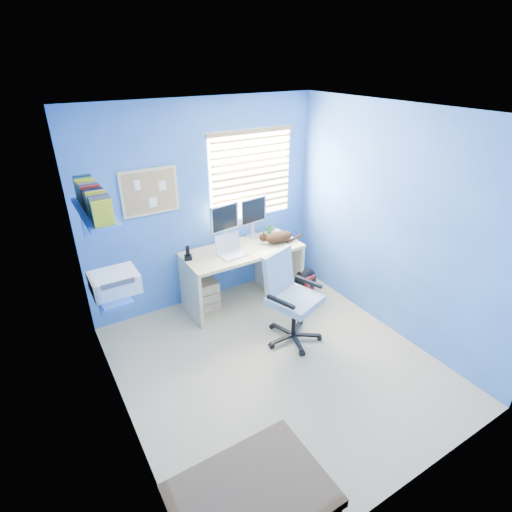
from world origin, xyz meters
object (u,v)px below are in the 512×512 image
desk (243,275)px  laptop (233,247)px  cat (279,237)px  office_chair (290,309)px  tower_pc (269,271)px

desk → laptop: bearing=-154.9°
cat → office_chair: size_ratio=0.37×
laptop → cat: size_ratio=0.86×
laptop → cat: laptop is taller
office_chair → tower_pc: bearing=68.6°
desk → cat: cat is taller
laptop → office_chair: (0.24, -0.87, -0.47)m
laptop → tower_pc: size_ratio=0.73×
desk → cat: size_ratio=3.90×
tower_pc → desk: bearing=-168.7°
office_chair → laptop: bearing=105.6°
desk → office_chair: 0.96m
cat → tower_pc: 0.61m
desk → laptop: size_ratio=4.51×
laptop → cat: (0.68, 0.02, -0.04)m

